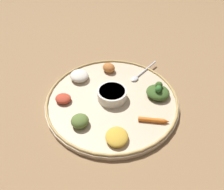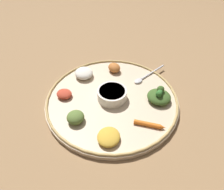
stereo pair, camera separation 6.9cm
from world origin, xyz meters
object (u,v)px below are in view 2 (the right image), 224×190
at_px(center_bowl, 112,94).
at_px(carrot_near_spoon, 149,124).
at_px(spoon, 145,77).
at_px(greens_pile, 159,96).

relative_size(center_bowl, carrot_near_spoon, 1.04).
bearing_deg(carrot_near_spoon, center_bowl, 142.28).
xyz_separation_m(spoon, greens_pile, (0.05, -0.11, 0.01)).
xyz_separation_m(center_bowl, greens_pile, (0.15, 0.02, -0.00)).
height_order(center_bowl, greens_pile, greens_pile).
relative_size(center_bowl, spoon, 0.72).
bearing_deg(center_bowl, greens_pile, 6.17).
bearing_deg(spoon, greens_pile, -66.63).
relative_size(spoon, greens_pile, 1.39).
relative_size(greens_pile, carrot_near_spoon, 1.05).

